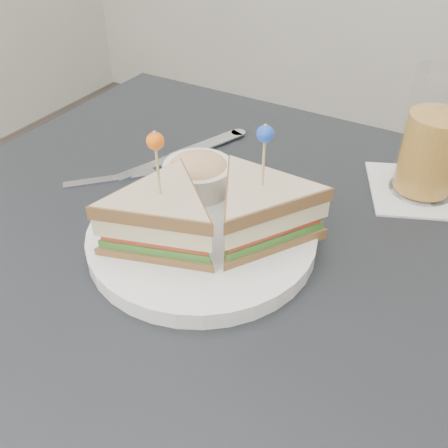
% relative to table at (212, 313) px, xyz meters
% --- Properties ---
extents(table, '(0.80, 0.80, 0.75)m').
position_rel_table_xyz_m(table, '(0.00, 0.00, 0.00)').
color(table, black).
rests_on(table, ground).
extents(plate_meal, '(0.30, 0.30, 0.15)m').
position_rel_table_xyz_m(plate_meal, '(-0.02, 0.03, 0.12)').
color(plate_meal, white).
rests_on(plate_meal, table).
extents(cutlery_fork, '(0.14, 0.15, 0.01)m').
position_rel_table_xyz_m(cutlery_fork, '(-0.17, 0.10, 0.08)').
color(cutlery_fork, silver).
rests_on(cutlery_fork, table).
extents(cutlery_knife, '(0.10, 0.21, 0.01)m').
position_rel_table_xyz_m(cutlery_knife, '(-0.15, 0.17, 0.08)').
color(cutlery_knife, silver).
rests_on(cutlery_knife, table).
extents(drink_set, '(0.16, 0.16, 0.16)m').
position_rel_table_xyz_m(drink_set, '(0.16, 0.25, 0.15)').
color(drink_set, white).
rests_on(drink_set, table).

